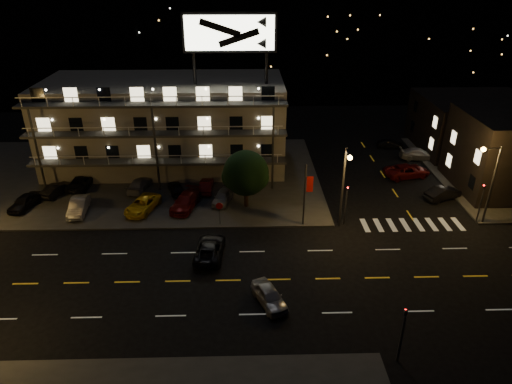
{
  "coord_description": "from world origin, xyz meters",
  "views": [
    {
      "loc": [
        -0.57,
        -29.38,
        22.61
      ],
      "look_at": [
        0.45,
        8.0,
        3.85
      ],
      "focal_mm": 32.0,
      "sensor_mm": 36.0,
      "label": 1
    }
  ],
  "objects_px": {
    "lot_car_2": "(143,205)",
    "road_car_east": "(269,296)",
    "road_car_west": "(210,249)",
    "side_car_0": "(443,193)",
    "tree": "(245,174)",
    "lot_car_4": "(223,197)",
    "lot_car_7": "(139,185)"
  },
  "relations": [
    {
      "from": "lot_car_7",
      "to": "road_car_west",
      "type": "distance_m",
      "value": 15.38
    },
    {
      "from": "lot_car_2",
      "to": "side_car_0",
      "type": "distance_m",
      "value": 31.55
    },
    {
      "from": "side_car_0",
      "to": "road_car_west",
      "type": "distance_m",
      "value": 26.18
    },
    {
      "from": "road_car_east",
      "to": "lot_car_2",
      "type": "bearing_deg",
      "value": 107.94
    },
    {
      "from": "tree",
      "to": "side_car_0",
      "type": "height_order",
      "value": "tree"
    },
    {
      "from": "lot_car_2",
      "to": "road_car_east",
      "type": "xyz_separation_m",
      "value": [
        12.07,
        -14.32,
        -0.14
      ]
    },
    {
      "from": "side_car_0",
      "to": "road_car_west",
      "type": "height_order",
      "value": "side_car_0"
    },
    {
      "from": "lot_car_4",
      "to": "side_car_0",
      "type": "distance_m",
      "value": 23.45
    },
    {
      "from": "lot_car_2",
      "to": "lot_car_7",
      "type": "bearing_deg",
      "value": 123.4
    },
    {
      "from": "road_car_east",
      "to": "side_car_0",
      "type": "bearing_deg",
      "value": 17.74
    },
    {
      "from": "tree",
      "to": "lot_car_4",
      "type": "xyz_separation_m",
      "value": [
        -2.4,
        0.88,
        -2.93
      ]
    },
    {
      "from": "tree",
      "to": "lot_car_7",
      "type": "xyz_separation_m",
      "value": [
        -11.76,
        4.09,
        -2.95
      ]
    },
    {
      "from": "lot_car_4",
      "to": "side_car_0",
      "type": "height_order",
      "value": "lot_car_4"
    },
    {
      "from": "road_car_west",
      "to": "side_car_0",
      "type": "bearing_deg",
      "value": -153.0
    },
    {
      "from": "road_car_west",
      "to": "lot_car_7",
      "type": "bearing_deg",
      "value": -51.39
    },
    {
      "from": "lot_car_2",
      "to": "side_car_0",
      "type": "height_order",
      "value": "lot_car_2"
    },
    {
      "from": "tree",
      "to": "lot_car_4",
      "type": "bearing_deg",
      "value": 159.74
    },
    {
      "from": "road_car_west",
      "to": "tree",
      "type": "bearing_deg",
      "value": -105.39
    },
    {
      "from": "road_car_east",
      "to": "tree",
      "type": "bearing_deg",
      "value": 73.98
    },
    {
      "from": "road_car_east",
      "to": "road_car_west",
      "type": "height_order",
      "value": "road_car_west"
    },
    {
      "from": "lot_car_2",
      "to": "road_car_east",
      "type": "relative_size",
      "value": 1.2
    },
    {
      "from": "road_car_west",
      "to": "lot_car_2",
      "type": "bearing_deg",
      "value": -42.94
    },
    {
      "from": "road_car_east",
      "to": "lot_car_7",
      "type": "bearing_deg",
      "value": 102.8
    },
    {
      "from": "road_car_east",
      "to": "road_car_west",
      "type": "bearing_deg",
      "value": 104.95
    },
    {
      "from": "tree",
      "to": "lot_car_4",
      "type": "relative_size",
      "value": 1.56
    },
    {
      "from": "lot_car_4",
      "to": "side_car_0",
      "type": "bearing_deg",
      "value": 15.6
    },
    {
      "from": "lot_car_7",
      "to": "road_car_west",
      "type": "relative_size",
      "value": 0.88
    },
    {
      "from": "lot_car_4",
      "to": "lot_car_7",
      "type": "xyz_separation_m",
      "value": [
        -9.36,
        3.21,
        -0.03
      ]
    },
    {
      "from": "tree",
      "to": "lot_car_2",
      "type": "height_order",
      "value": "tree"
    },
    {
      "from": "lot_car_4",
      "to": "lot_car_2",
      "type": "bearing_deg",
      "value": -154.16
    },
    {
      "from": "lot_car_2",
      "to": "road_car_west",
      "type": "height_order",
      "value": "lot_car_2"
    },
    {
      "from": "lot_car_7",
      "to": "side_car_0",
      "type": "xyz_separation_m",
      "value": [
        32.8,
        -2.84,
        -0.09
      ]
    }
  ]
}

